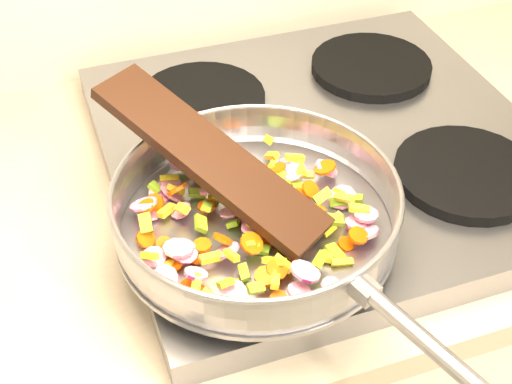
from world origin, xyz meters
name	(u,v)px	position (x,y,z in m)	size (l,w,h in m)	color
cooktop	(324,150)	(-0.70, 1.67, 0.92)	(0.60, 0.60, 0.04)	#939399
grate_fl	(266,222)	(-0.84, 1.52, 0.95)	(0.19, 0.19, 0.02)	black
grate_fr	(467,173)	(-0.56, 1.52, 0.95)	(0.19, 0.19, 0.02)	black
grate_bl	(202,99)	(-0.84, 1.81, 0.95)	(0.19, 0.19, 0.02)	black
grate_br	(371,66)	(-0.56, 1.81, 0.95)	(0.19, 0.19, 0.02)	black
saute_pan	(257,207)	(-0.86, 1.51, 0.99)	(0.38, 0.53, 0.06)	#9E9EA5
vegetable_heap	(250,217)	(-0.86, 1.51, 0.98)	(0.29, 0.29, 0.05)	#BD125B
wooden_spatula	(209,157)	(-0.89, 1.58, 1.03)	(0.32, 0.07, 0.01)	black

